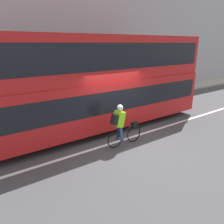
{
  "coord_description": "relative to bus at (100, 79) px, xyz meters",
  "views": [
    {
      "loc": [
        -4.74,
        -6.21,
        3.56
      ],
      "look_at": [
        -0.04,
        0.4,
        1.0
      ],
      "focal_mm": 35.0,
      "sensor_mm": 36.0,
      "label": 1
    }
  ],
  "objects": [
    {
      "name": "ground_plane",
      "position": [
        -0.12,
        -1.54,
        -2.13
      ],
      "size": [
        80.0,
        80.0,
        0.0
      ],
      "primitive_type": "plane",
      "color": "#424244"
    },
    {
      "name": "road_center_line",
      "position": [
        -0.12,
        -1.71,
        -2.13
      ],
      "size": [
        50.0,
        0.14,
        0.01
      ],
      "primitive_type": "cube",
      "color": "silver",
      "rests_on": "ground_plane"
    },
    {
      "name": "sidewalk_curb",
      "position": [
        -0.12,
        3.37,
        -2.06
      ],
      "size": [
        60.0,
        1.88,
        0.15
      ],
      "color": "#A8A399",
      "rests_on": "ground_plane"
    },
    {
      "name": "building_facade",
      "position": [
        -0.12,
        4.46,
        2.58
      ],
      "size": [
        60.0,
        0.3,
        9.43
      ],
      "color": "#9E9EA3",
      "rests_on": "ground_plane"
    },
    {
      "name": "bus",
      "position": [
        0.0,
        0.0,
        0.0
      ],
      "size": [
        9.76,
        2.53,
        3.87
      ],
      "color": "black",
      "rests_on": "ground_plane"
    },
    {
      "name": "cyclist_on_bike",
      "position": [
        -0.42,
        -2.06,
        -1.29
      ],
      "size": [
        1.51,
        0.32,
        1.56
      ],
      "color": "black",
      "rests_on": "ground_plane"
    },
    {
      "name": "trash_bin",
      "position": [
        4.62,
        3.28,
        -1.46
      ],
      "size": [
        0.44,
        0.44,
        1.04
      ],
      "color": "#262628",
      "rests_on": "sidewalk_curb"
    }
  ]
}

